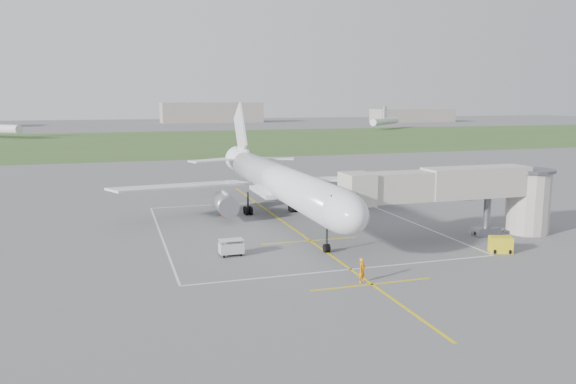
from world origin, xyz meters
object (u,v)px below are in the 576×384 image
object	(u,v)px
airliner	(279,182)
ramp_worker_nose	(362,270)
ramp_worker_wing	(224,210)
jet_bridge	(469,192)
gpu_unit	(501,245)
baggage_cart	(231,247)

from	to	relation	value
airliner	ramp_worker_nose	distance (m)	24.31
ramp_worker_nose	ramp_worker_wing	world-z (taller)	ramp_worker_nose
jet_bridge	ramp_worker_wing	bearing A→B (deg)	142.03
ramp_worker_wing	gpu_unit	bearing A→B (deg)	167.28
airliner	ramp_worker_wing	xyz separation A→B (m)	(-6.10, 2.78, -3.50)
baggage_cart	ramp_worker_wing	distance (m)	16.68
baggage_cart	ramp_worker_wing	bearing A→B (deg)	80.83
jet_bridge	gpu_unit	distance (m)	7.06
gpu_unit	ramp_worker_nose	bearing A→B (deg)	-144.47
ramp_worker_wing	ramp_worker_nose	bearing A→B (deg)	135.89
airliner	gpu_unit	distance (m)	25.46
jet_bridge	ramp_worker_wing	world-z (taller)	jet_bridge
airliner	ramp_worker_wing	size ratio (longest dim) A/B	26.13
jet_bridge	gpu_unit	bearing A→B (deg)	-94.41
baggage_cart	ramp_worker_wing	xyz separation A→B (m)	(2.50, 16.49, 0.13)
airliner	baggage_cart	distance (m)	16.58
airliner	gpu_unit	world-z (taller)	airliner
baggage_cart	ramp_worker_nose	xyz separation A→B (m)	(8.08, -10.35, 0.19)
ramp_worker_nose	ramp_worker_wing	bearing A→B (deg)	69.89
airliner	gpu_unit	xyz separation A→B (m)	(15.28, -20.03, -3.67)
jet_bridge	gpu_unit	world-z (taller)	jet_bridge
ramp_worker_wing	baggage_cart	bearing A→B (deg)	115.53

